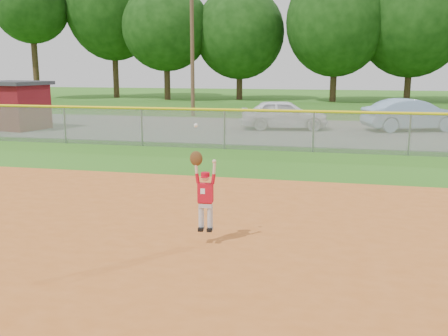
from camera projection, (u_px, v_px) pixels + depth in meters
The scene contains 10 objects.
ground at pixel (287, 246), 8.81m from camera, with size 120.00×120.00×0.00m, color #2B6216.
clay_infield at pixel (264, 332), 5.93m from camera, with size 24.00×16.00×0.04m, color #B85B21.
parking_strip at pixel (318, 131), 24.11m from camera, with size 44.00×10.00×0.03m, color slate.
car_white_a at pixel (284, 114), 24.67m from camera, with size 1.73×4.30×1.46m, color white.
car_blue at pixel (412, 115), 24.09m from camera, with size 1.62×4.65×1.53m, color #809EBE.
utility_shed at pixel (14, 105), 24.73m from camera, with size 3.64×3.11×2.38m.
outfield_fence at pixel (314, 128), 18.20m from camera, with size 40.06×0.10×1.55m.
power_lines at pixel (342, 38), 28.70m from camera, with size 19.40×0.24×9.00m.
tree_line at pixel (341, 14), 43.35m from camera, with size 62.37×13.00×14.43m.
ballplayer at pixel (204, 192), 8.66m from camera, with size 0.47×0.21×1.89m.
Camera 1 is at (0.70, -8.40, 3.13)m, focal length 40.00 mm.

